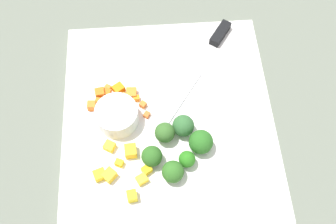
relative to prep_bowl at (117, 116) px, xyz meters
name	(u,v)px	position (x,y,z in m)	size (l,w,h in m)	color
ground_plane	(168,117)	(-0.01, 0.09, -0.03)	(4.00, 4.00, 0.00)	slate
cutting_board	(168,116)	(-0.01, 0.09, -0.02)	(0.43, 0.39, 0.01)	white
prep_bowl	(117,116)	(0.00, 0.00, 0.00)	(0.08, 0.08, 0.04)	white
chef_knife	(205,56)	(-0.13, 0.18, -0.01)	(0.24, 0.18, 0.02)	silver
carrot_dice_0	(125,96)	(-0.05, 0.01, -0.01)	(0.01, 0.01, 0.01)	orange
carrot_dice_1	(143,105)	(-0.03, 0.05, -0.01)	(0.01, 0.01, 0.01)	orange
carrot_dice_2	(107,93)	(-0.06, -0.02, -0.01)	(0.01, 0.01, 0.01)	orange
carrot_dice_3	(119,89)	(-0.06, 0.00, -0.01)	(0.02, 0.02, 0.01)	orange
carrot_dice_4	(108,88)	(-0.07, -0.02, -0.01)	(0.01, 0.01, 0.01)	orange
carrot_dice_5	(100,93)	(-0.06, -0.03, -0.01)	(0.02, 0.02, 0.02)	orange
carrot_dice_6	(99,102)	(-0.04, -0.03, -0.01)	(0.01, 0.01, 0.01)	orange
carrot_dice_7	(147,114)	(-0.01, 0.05, -0.01)	(0.01, 0.01, 0.01)	orange
carrot_dice_8	(131,93)	(-0.05, 0.03, -0.01)	(0.02, 0.02, 0.01)	orange
carrot_dice_9	(136,98)	(-0.04, 0.04, -0.01)	(0.01, 0.01, 0.01)	orange
carrot_dice_10	(92,106)	(-0.03, -0.05, -0.01)	(0.01, 0.02, 0.02)	orange
pepper_dice_0	(131,151)	(0.07, 0.02, -0.01)	(0.02, 0.02, 0.02)	yellow
pepper_dice_1	(109,175)	(0.11, -0.01, -0.01)	(0.02, 0.02, 0.02)	yellow
pepper_dice_2	(119,163)	(0.09, 0.00, -0.01)	(0.01, 0.01, 0.01)	yellow
pepper_dice_3	(110,146)	(0.05, -0.01, -0.01)	(0.02, 0.02, 0.01)	yellow
pepper_dice_4	(142,179)	(0.12, 0.04, -0.01)	(0.02, 0.02, 0.01)	yellow
pepper_dice_5	(100,175)	(0.11, -0.03, -0.01)	(0.02, 0.02, 0.02)	yellow
pepper_dice_6	(132,196)	(0.15, 0.02, -0.01)	(0.02, 0.02, 0.02)	yellow
pepper_dice_7	(147,170)	(0.10, 0.05, -0.01)	(0.01, 0.02, 0.01)	yellow
broccoli_floret_0	(187,159)	(0.09, 0.12, 0.00)	(0.03, 0.03, 0.03)	#8FB15D
broccoli_floret_1	(165,133)	(0.04, 0.08, 0.00)	(0.04, 0.04, 0.04)	#96B26B
broccoli_floret_2	(201,142)	(0.06, 0.14, 0.00)	(0.04, 0.04, 0.04)	#85B655
broccoli_floret_3	(152,156)	(0.08, 0.06, 0.00)	(0.04, 0.04, 0.04)	#90C256
broccoli_floret_4	(183,126)	(0.03, 0.12, 0.00)	(0.04, 0.04, 0.04)	#85B659
broccoli_floret_5	(175,172)	(0.11, 0.10, 0.00)	(0.04, 0.04, 0.04)	#8AC35A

